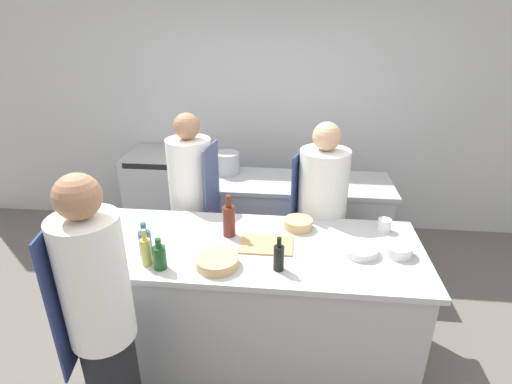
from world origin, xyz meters
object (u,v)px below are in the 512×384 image
chef_at_pass_far (320,220)px  bottle_sauce (146,251)px  bottle_wine (279,257)px  bottle_olive_oil (229,220)px  chef_at_prep_near (102,324)px  bottle_vinegar (160,257)px  bowl_mixing_large (360,250)px  cup (384,225)px  bowl_wooden_salad (298,224)px  chef_at_stove (193,207)px  oven_range (168,193)px  bowl_ceramic_blue (398,250)px  bowl_prep_small (217,262)px  bottle_cooking_oil (145,242)px  stockpot (227,163)px

chef_at_pass_far → bottle_sauce: size_ratio=6.55×
bottle_wine → bottle_olive_oil: bearing=133.9°
chef_at_prep_near → bottle_sauce: bearing=-19.1°
chef_at_prep_near → bottle_vinegar: bearing=-30.7°
bowl_mixing_large → cup: (0.22, 0.33, 0.02)m
bowl_mixing_large → chef_at_prep_near: bearing=-151.7°
chef_at_pass_far → bowl_wooden_salad: 0.41m
chef_at_prep_near → chef_at_stove: (0.10, 1.54, -0.04)m
bowl_mixing_large → bottle_wine: bearing=-155.2°
oven_range → bottle_sauce: bearing=-74.9°
chef_at_pass_far → bowl_ceramic_blue: chef_at_pass_far is taller
bowl_ceramic_blue → chef_at_prep_near: bearing=-155.2°
chef_at_prep_near → bottle_olive_oil: 1.08m
bottle_vinegar → bottle_sauce: bearing=162.5°
bottle_wine → bowl_prep_small: bearing=-179.6°
bowl_ceramic_blue → bowl_wooden_salad: size_ratio=0.87×
bottle_cooking_oil → bowl_ceramic_blue: size_ratio=1.26×
chef_at_pass_far → bottle_wine: chef_at_pass_far is taller
chef_at_stove → bowl_prep_small: bearing=29.4°
oven_range → bowl_mixing_large: (1.91, -1.76, 0.46)m
chef_at_prep_near → cup: chef_at_prep_near is taller
stockpot → bowl_ceramic_blue: bearing=-44.8°
bowl_ceramic_blue → chef_at_pass_far: bearing=126.6°
bowl_ceramic_blue → cup: bearing=95.1°
bottle_olive_oil → bowl_mixing_large: size_ratio=1.28×
bottle_olive_oil → bowl_ceramic_blue: bearing=-6.9°
bottle_wine → bottle_cooking_oil: (-0.88, 0.08, 0.00)m
bowl_mixing_large → chef_at_pass_far: bearing=109.2°
bowl_mixing_large → bowl_wooden_salad: bearing=143.4°
bottle_wine → stockpot: 1.73m
bottle_sauce → oven_range: bearing=105.1°
cup → oven_range: bearing=146.1°
bottle_wine → oven_range: bearing=124.6°
stockpot → bottle_cooking_oil: bearing=-100.2°
bottle_cooking_oil → stockpot: (0.28, 1.54, 0.01)m
chef_at_stove → bottle_cooking_oil: (-0.07, -0.93, 0.18)m
chef_at_pass_far → stockpot: chef_at_pass_far is taller
stockpot → bottle_olive_oil: bearing=-79.4°
chef_at_prep_near → bowl_ceramic_blue: (1.69, 0.78, 0.08)m
bowl_ceramic_blue → cup: size_ratio=1.92×
oven_range → bowl_ceramic_blue: size_ratio=5.28×
chef_at_prep_near → chef_at_pass_far: bearing=-51.0°
oven_range → bowl_ceramic_blue: bowl_ceramic_blue is taller
stockpot → bowl_wooden_salad: bearing=-56.0°
bottle_vinegar → bowl_ceramic_blue: size_ratio=1.14×
bottle_olive_oil → bottle_sauce: 0.62m
bottle_wine → stockpot: bottle_wine is taller
stockpot → bowl_mixing_large: bearing=-50.6°
bowl_wooden_salad → stockpot: (-0.72, 1.07, 0.07)m
oven_range → bowl_mixing_large: bearing=-42.6°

